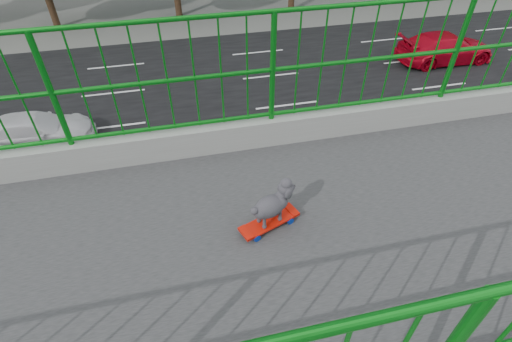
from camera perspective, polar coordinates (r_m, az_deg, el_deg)
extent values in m
cube|color=black|center=(17.96, -20.79, 6.10)|extent=(18.00, 90.00, 0.02)
cylinder|color=black|center=(29.74, -28.11, 20.75)|extent=(0.44, 0.44, 2.73)
cube|color=red|center=(3.31, 1.99, -7.48)|extent=(0.34, 0.56, 0.02)
cube|color=#99999E|center=(3.27, -0.54, -8.97)|extent=(0.10, 0.07, 0.02)
cylinder|color=#07289A|center=(3.31, -1.20, -8.33)|extent=(0.05, 0.07, 0.06)
sphere|color=yellow|center=(3.31, -1.20, -8.33)|extent=(0.03, 0.03, 0.03)
cylinder|color=#07289A|center=(3.24, 0.14, -9.89)|extent=(0.05, 0.07, 0.06)
sphere|color=yellow|center=(3.24, 0.14, -9.89)|extent=(0.03, 0.03, 0.03)
cube|color=#99999E|center=(3.40, 4.39, -6.49)|extent=(0.10, 0.07, 0.02)
cylinder|color=#07289A|center=(3.44, 3.69, -5.91)|extent=(0.05, 0.07, 0.06)
sphere|color=yellow|center=(3.44, 3.69, -5.91)|extent=(0.03, 0.03, 0.03)
cylinder|color=#07289A|center=(3.37, 5.09, -7.34)|extent=(0.05, 0.07, 0.06)
sphere|color=yellow|center=(3.37, 5.09, -7.34)|extent=(0.03, 0.03, 0.03)
ellipsoid|color=#2E2C31|center=(3.18, 2.07, -5.27)|extent=(0.27, 0.33, 0.19)
sphere|color=#2E2C31|center=(3.16, 4.48, -2.58)|extent=(0.13, 0.13, 0.13)
sphere|color=black|center=(3.21, 5.66, -2.22)|extent=(0.02, 0.02, 0.02)
sphere|color=#2E2C31|center=(3.09, -0.27, -5.94)|extent=(0.06, 0.06, 0.06)
cylinder|color=#2E2C31|center=(3.32, 2.75, -5.70)|extent=(0.03, 0.03, 0.12)
cylinder|color=#2E2C31|center=(3.27, 3.58, -6.56)|extent=(0.03, 0.03, 0.12)
cylinder|color=#2E2C31|center=(3.25, 0.44, -6.83)|extent=(0.03, 0.03, 0.12)
cylinder|color=#2E2C31|center=(3.21, 1.26, -7.73)|extent=(0.03, 0.03, 0.12)
imported|color=red|center=(24.48, 26.22, 16.06)|extent=(2.19, 5.38, 1.56)
imported|color=red|center=(14.25, -16.70, 1.06)|extent=(2.59, 5.61, 1.56)
imported|color=silver|center=(17.81, -29.93, 5.19)|extent=(1.85, 4.54, 1.32)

